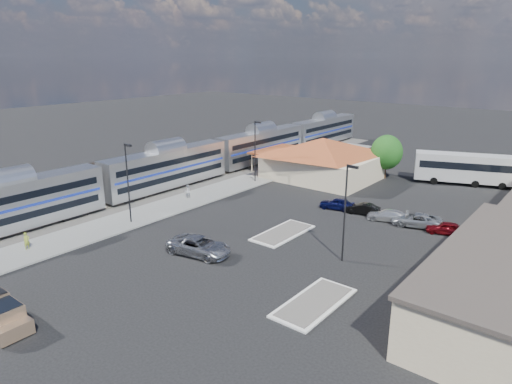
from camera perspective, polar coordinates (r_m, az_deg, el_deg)
The scene contains 22 objects.
ground at distance 48.80m, azimuth -1.83°, elevation -4.82°, with size 280.00×280.00×0.00m, color black.
railbed at distance 68.39m, azimuth -10.92°, elevation 1.28°, with size 16.00×100.00×0.12m, color #4C4944.
platform at distance 60.68m, azimuth -6.79°, elevation -0.49°, with size 5.50×92.00×0.18m, color gray.
passenger_train at distance 63.88m, azimuth -11.02°, elevation 2.78°, with size 3.00×104.00×5.55m.
freight_cars at distance 67.59m, azimuth -15.53°, elevation 2.41°, with size 2.80×46.00×4.00m.
station_depot at distance 69.28m, azimuth 8.23°, elevation 4.22°, with size 18.35×12.24×6.20m.
traffic_island_south at distance 47.95m, azimuth 3.39°, elevation -5.11°, with size 3.30×7.50×0.21m.
traffic_island_north at distance 35.48m, azimuth 7.29°, elevation -13.55°, with size 3.30×7.50×0.21m.
lamp_plat_s at distance 51.04m, azimuth -15.71°, elevation 1.82°, with size 1.08×0.25×9.00m.
lamp_plat_n at distance 65.89m, azimuth -0.06°, elevation 5.71°, with size 1.08×0.25×9.00m.
lamp_lot at distance 40.62m, azimuth 11.21°, elevation -1.64°, with size 1.08×0.25×9.00m.
tree_depot at distance 71.08m, azimuth 16.01°, elevation 4.80°, with size 4.71×4.71×6.63m.
suv at distance 43.12m, azimuth -7.11°, elevation -6.70°, with size 2.86×6.20×1.72m, color #9E9FA5.
coach_bus at distance 72.01m, azimuth 24.72°, elevation 2.84°, with size 13.89×7.52×4.40m.
person_a at distance 48.63m, azimuth -26.75°, elevation -5.47°, with size 0.62×0.41×1.70m, color #A2B639.
person_b at distance 59.66m, azimuth -8.57°, elevation 0.11°, with size 0.85×0.66×1.75m, color silver.
parked_car_a at distance 55.98m, azimuth 10.08°, elevation -1.44°, with size 1.68×4.18×1.42m, color #0E1146.
parked_car_b at distance 54.89m, azimuth 13.15°, elevation -2.05°, with size 1.40×4.02×1.32m, color black.
parked_car_c at distance 53.44m, azimuth 16.09°, elevation -2.80°, with size 1.84×4.52×1.31m, color silver.
parked_car_d at distance 52.65m, azimuth 19.43°, elevation -3.31°, with size 2.45×5.32×1.48m, color #9A9EA3.
parked_car_e at distance 51.55m, azimuth 22.64°, elevation -4.17°, with size 1.58×3.93×1.34m, color maroon.
parked_car_f at distance 51.16m, azimuth 26.16°, elevation -4.78°, with size 1.40×4.01×1.32m, color black.
Camera 1 is at (29.57, -34.46, 17.89)m, focal length 32.00 mm.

